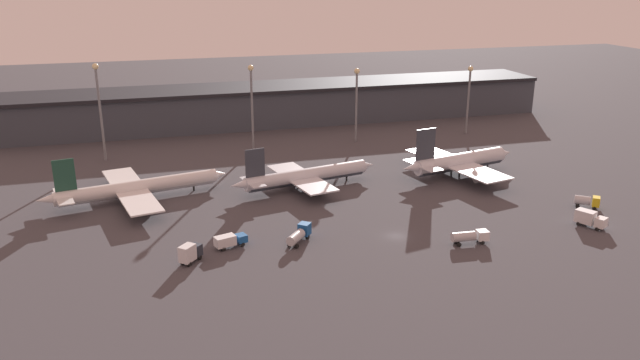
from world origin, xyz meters
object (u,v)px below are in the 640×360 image
Objects in this scene: service_vehicle_3 at (587,201)px; service_vehicle_4 at (590,218)px; service_vehicle_1 at (299,234)px; service_vehicle_5 at (190,253)px; airplane_2 at (459,162)px; service_vehicle_0 at (470,236)px; airplane_1 at (305,176)px; airplane_0 at (136,188)px; service_vehicle_2 at (230,240)px.

service_vehicle_4 is at bearing -88.00° from service_vehicle_3.
service_vehicle_1 is 22.78m from service_vehicle_5.
service_vehicle_3 is 1.12× the size of service_vehicle_5.
airplane_2 is 46.47m from service_vehicle_0.
service_vehicle_4 reaches higher than service_vehicle_3.
airplane_2 is at bearing 166.67° from service_vehicle_4.
service_vehicle_0 is (23.67, -43.17, -1.58)m from airplane_1.
service_vehicle_4 is at bearing -87.88° from airplane_2.
service_vehicle_5 is at bearing -166.93° from airplane_2.
service_vehicle_5 is at bearing -121.26° from service_vehicle_4.
airplane_0 is 40.25m from service_vehicle_5.
service_vehicle_1 reaches higher than service_vehicle_2.
service_vehicle_4 is at bearing 6.08° from service_vehicle_0.
service_vehicle_4 is at bearing -51.36° from service_vehicle_5.
airplane_1 is 5.64× the size of service_vehicle_1.
service_vehicle_4 reaches higher than service_vehicle_1.
service_vehicle_2 is (-14.21, 1.39, -0.20)m from service_vehicle_1.
airplane_2 is 83.42m from service_vehicle_5.
service_vehicle_0 is at bearing -126.80° from airplane_2.
airplane_0 is at bearing 82.38° from service_vehicle_1.
airplane_1 reaches higher than service_vehicle_5.
airplane_1 is 5.18× the size of service_vehicle_0.
service_vehicle_5 is (-56.06, 6.96, 0.46)m from service_vehicle_0.
airplane_2 is at bearing 7.04° from service_vehicle_2.
airplane_0 is at bearing -142.52° from service_vehicle_4.
service_vehicle_1 is 70.49m from service_vehicle_3.
service_vehicle_5 is at bearing -139.79° from service_vehicle_3.
airplane_1 is at bearing -15.71° from airplane_0.
service_vehicle_0 is at bearing -66.93° from service_vehicle_1.
service_vehicle_2 is (-24.09, -31.38, -1.65)m from airplane_1.
service_vehicle_4 is at bearing -37.07° from airplane_0.
airplane_0 is 1.22× the size of airplane_2.
airplane_2 is 35.73m from service_vehicle_3.
service_vehicle_4 is 1.35× the size of service_vehicle_5.
airplane_1 is 49.26m from service_vehicle_0.
airplane_0 is 108.50m from service_vehicle_3.
service_vehicle_3 is (36.94, 10.91, 0.07)m from service_vehicle_0.
service_vehicle_0 is (-19.59, -42.08, -2.16)m from airplane_2.
airplane_1 is 7.09× the size of service_vehicle_3.
service_vehicle_5 is (-93.00, -3.95, 0.39)m from service_vehicle_3.
airplane_1 is at bearing 23.53° from service_vehicle_1.
service_vehicle_4 is (95.51, -45.03, -1.14)m from airplane_0.
airplane_1 is 39.59m from service_vehicle_2.
airplane_0 is at bearing 149.16° from service_vehicle_0.
service_vehicle_5 reaches higher than service_vehicle_3.
airplane_0 is 6.60× the size of service_vehicle_4.
airplane_2 reaches higher than service_vehicle_4.
service_vehicle_2 is at bearing -167.62° from airplane_2.
service_vehicle_5 is at bearing 139.00° from service_vehicle_1.
airplane_2 reaches higher than service_vehicle_5.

